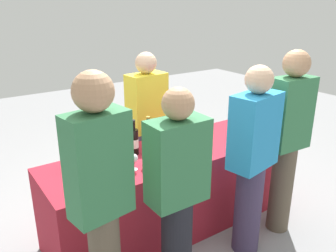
{
  "coord_description": "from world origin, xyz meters",
  "views": [
    {
      "loc": [
        -1.65,
        -2.42,
        2.1
      ],
      "look_at": [
        0.0,
        0.0,
        1.04
      ],
      "focal_mm": 37.73,
      "sensor_mm": 36.0,
      "label": 1
    }
  ],
  "objects_px": {
    "wine_bottle_3": "(170,132)",
    "wine_bottle_0": "(107,146)",
    "wine_bottle_1": "(134,142)",
    "wine_glass_3": "(158,152)",
    "wine_bottle_2": "(148,138)",
    "wine_glass_1": "(134,159)",
    "ice_bucket": "(83,157)",
    "guest_0": "(101,199)",
    "server_pouring": "(147,123)",
    "wine_glass_0": "(90,172)",
    "wine_glass_4": "(188,140)",
    "guest_2": "(252,158)",
    "guest_3": "(287,137)",
    "guest_1": "(177,192)",
    "wine_glass_5": "(231,134)",
    "wine_bottle_4": "(235,121)",
    "wine_glass_2": "(147,153)"
  },
  "relations": [
    {
      "from": "wine_bottle_2",
      "to": "wine_glass_4",
      "type": "relative_size",
      "value": 2.46
    },
    {
      "from": "wine_bottle_2",
      "to": "guest_3",
      "type": "relative_size",
      "value": 0.18
    },
    {
      "from": "wine_bottle_4",
      "to": "wine_bottle_0",
      "type": "bearing_deg",
      "value": 175.36
    },
    {
      "from": "wine_bottle_3",
      "to": "wine_glass_1",
      "type": "xyz_separation_m",
      "value": [
        -0.56,
        -0.28,
        -0.02
      ]
    },
    {
      "from": "wine_bottle_1",
      "to": "wine_glass_3",
      "type": "height_order",
      "value": "wine_bottle_1"
    },
    {
      "from": "wine_glass_2",
      "to": "server_pouring",
      "type": "height_order",
      "value": "server_pouring"
    },
    {
      "from": "wine_glass_1",
      "to": "ice_bucket",
      "type": "relative_size",
      "value": 0.61
    },
    {
      "from": "wine_glass_3",
      "to": "guest_2",
      "type": "height_order",
      "value": "guest_2"
    },
    {
      "from": "wine_glass_0",
      "to": "wine_glass_5",
      "type": "relative_size",
      "value": 1.04
    },
    {
      "from": "wine_glass_2",
      "to": "guest_2",
      "type": "bearing_deg",
      "value": -37.26
    },
    {
      "from": "wine_bottle_4",
      "to": "wine_glass_2",
      "type": "xyz_separation_m",
      "value": [
        -1.19,
        -0.2,
        0.0
      ]
    },
    {
      "from": "ice_bucket",
      "to": "server_pouring",
      "type": "height_order",
      "value": "server_pouring"
    },
    {
      "from": "wine_glass_4",
      "to": "wine_bottle_1",
      "type": "bearing_deg",
      "value": 157.21
    },
    {
      "from": "wine_bottle_3",
      "to": "ice_bucket",
      "type": "bearing_deg",
      "value": -179.62
    },
    {
      "from": "wine_glass_5",
      "to": "guest_2",
      "type": "bearing_deg",
      "value": -114.56
    },
    {
      "from": "wine_bottle_1",
      "to": "wine_glass_3",
      "type": "relative_size",
      "value": 2.41
    },
    {
      "from": "wine_bottle_3",
      "to": "guest_3",
      "type": "relative_size",
      "value": 0.19
    },
    {
      "from": "guest_0",
      "to": "wine_bottle_4",
      "type": "bearing_deg",
      "value": 13.72
    },
    {
      "from": "wine_bottle_3",
      "to": "wine_glass_0",
      "type": "bearing_deg",
      "value": -162.02
    },
    {
      "from": "wine_glass_1",
      "to": "server_pouring",
      "type": "distance_m",
      "value": 0.92
    },
    {
      "from": "wine_glass_0",
      "to": "wine_glass_4",
      "type": "xyz_separation_m",
      "value": [
        0.99,
        0.1,
        -0.01
      ]
    },
    {
      "from": "wine_bottle_3",
      "to": "guest_0",
      "type": "height_order",
      "value": "guest_0"
    },
    {
      "from": "wine_bottle_3",
      "to": "wine_glass_5",
      "type": "distance_m",
      "value": 0.58
    },
    {
      "from": "wine_glass_2",
      "to": "wine_glass_3",
      "type": "height_order",
      "value": "wine_glass_2"
    },
    {
      "from": "wine_bottle_3",
      "to": "guest_0",
      "type": "relative_size",
      "value": 0.19
    },
    {
      "from": "wine_bottle_0",
      "to": "wine_glass_0",
      "type": "relative_size",
      "value": 2.34
    },
    {
      "from": "wine_glass_4",
      "to": "wine_glass_3",
      "type": "bearing_deg",
      "value": -169.73
    },
    {
      "from": "wine_glass_2",
      "to": "wine_bottle_4",
      "type": "bearing_deg",
      "value": 9.72
    },
    {
      "from": "wine_glass_0",
      "to": "guest_3",
      "type": "height_order",
      "value": "guest_3"
    },
    {
      "from": "wine_glass_0",
      "to": "wine_glass_3",
      "type": "distance_m",
      "value": 0.63
    },
    {
      "from": "wine_bottle_3",
      "to": "wine_glass_4",
      "type": "bearing_deg",
      "value": -75.57
    },
    {
      "from": "wine_bottle_1",
      "to": "wine_glass_1",
      "type": "bearing_deg",
      "value": -119.75
    },
    {
      "from": "wine_bottle_2",
      "to": "ice_bucket",
      "type": "distance_m",
      "value": 0.64
    },
    {
      "from": "wine_bottle_4",
      "to": "wine_glass_1",
      "type": "relative_size",
      "value": 2.14
    },
    {
      "from": "wine_bottle_2",
      "to": "wine_glass_1",
      "type": "xyz_separation_m",
      "value": [
        -0.32,
        -0.29,
        -0.02
      ]
    },
    {
      "from": "wine_bottle_0",
      "to": "wine_glass_1",
      "type": "bearing_deg",
      "value": -76.35
    },
    {
      "from": "wine_glass_3",
      "to": "server_pouring",
      "type": "xyz_separation_m",
      "value": [
        0.32,
        0.71,
        -0.02
      ]
    },
    {
      "from": "ice_bucket",
      "to": "wine_glass_5",
      "type": "bearing_deg",
      "value": -13.22
    },
    {
      "from": "wine_glass_3",
      "to": "server_pouring",
      "type": "bearing_deg",
      "value": 65.68
    },
    {
      "from": "wine_bottle_1",
      "to": "wine_glass_4",
      "type": "xyz_separation_m",
      "value": [
        0.45,
        -0.19,
        -0.03
      ]
    },
    {
      "from": "wine_glass_4",
      "to": "guest_1",
      "type": "xyz_separation_m",
      "value": [
        -0.58,
        -0.65,
        -0.03
      ]
    },
    {
      "from": "wine_glass_4",
      "to": "wine_glass_5",
      "type": "xyz_separation_m",
      "value": [
        0.42,
        -0.12,
        0.0
      ]
    },
    {
      "from": "ice_bucket",
      "to": "guest_3",
      "type": "distance_m",
      "value": 1.79
    },
    {
      "from": "guest_0",
      "to": "wine_glass_3",
      "type": "bearing_deg",
      "value": 27.59
    },
    {
      "from": "wine_glass_5",
      "to": "wine_bottle_4",
      "type": "bearing_deg",
      "value": 40.47
    },
    {
      "from": "wine_bottle_3",
      "to": "wine_bottle_0",
      "type": "bearing_deg",
      "value": 176.52
    },
    {
      "from": "guest_3",
      "to": "guest_0",
      "type": "bearing_deg",
      "value": -174.7
    },
    {
      "from": "guest_2",
      "to": "wine_bottle_0",
      "type": "bearing_deg",
      "value": 126.26
    },
    {
      "from": "guest_1",
      "to": "guest_2",
      "type": "height_order",
      "value": "guest_2"
    },
    {
      "from": "wine_bottle_4",
      "to": "wine_glass_3",
      "type": "distance_m",
      "value": 1.1
    }
  ]
}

